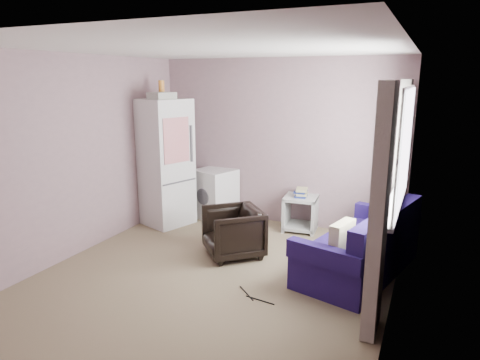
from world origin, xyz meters
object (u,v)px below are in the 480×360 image
Objects in this scene: armchair at (233,230)px; washing_machine at (215,192)px; side_table at (301,211)px; fridge at (165,162)px; sofa at (363,249)px.

armchair is 1.58m from washing_machine.
armchair reaches higher than side_table.
fridge is at bearing -159.00° from armchair.
armchair is 1.35m from side_table.
sofa is (3.05, -0.58, -0.67)m from fridge.
fridge is 3.18m from sofa.
side_table is (0.51, 1.25, -0.04)m from armchair.
fridge is 3.39× the size of side_table.
sofa is at bearing 52.61° from armchair.
side_table is (1.43, -0.03, -0.11)m from washing_machine.
side_table is at bearing 16.34° from washing_machine.
sofa is (1.58, 0.15, -0.05)m from armchair.
washing_machine is (-0.92, 1.28, 0.07)m from armchair.
fridge is at bearing -165.18° from side_table.
sofa is at bearing -6.84° from washing_machine.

